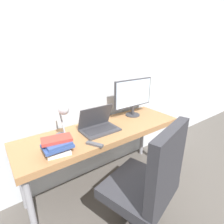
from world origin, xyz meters
The scene contains 9 objects.
ground_plane centered at (0.00, 0.00, 0.00)m, with size 12.00×12.00×0.00m, color #514C47.
wall_back centered at (0.00, 0.63, 1.30)m, with size 8.00×0.05×2.60m.
desk centered at (0.00, 0.28, 0.67)m, with size 1.76×0.56×0.74m.
laptop centered at (-0.06, 0.29, 0.79)m, with size 0.38×0.25×0.25m.
monitor centered at (0.51, 0.40, 1.00)m, with size 0.56×0.18×0.45m.
desk_lamp centered at (-0.42, 0.29, 0.99)m, with size 0.11×0.24×0.36m.
office_chair centered at (-0.06, -0.42, 0.59)m, with size 0.63×0.61×1.07m.
book_stack centered at (-0.54, 0.14, 0.80)m, with size 0.25×0.22×0.13m.
tv_remote centered at (-0.24, 0.06, 0.75)m, with size 0.11×0.16×0.02m.
Camera 1 is at (-0.91, -1.11, 1.54)m, focal length 28.00 mm.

